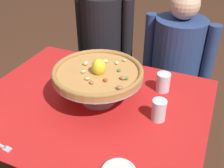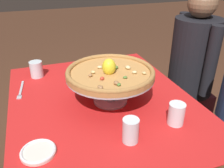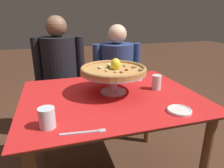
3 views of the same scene
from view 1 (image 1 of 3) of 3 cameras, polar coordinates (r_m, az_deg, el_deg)
The scene contains 7 objects.
dining_table at distance 1.41m, azimuth -4.54°, elevation -7.40°, with size 1.16×0.94×0.72m.
pizza_stand at distance 1.30m, azimuth -3.01°, elevation 0.49°, with size 0.44×0.44×0.15m.
pizza at distance 1.27m, azimuth -3.06°, elevation 2.65°, with size 0.44×0.44×0.09m.
water_glass_side_right at distance 1.24m, azimuth 10.01°, elevation -5.76°, with size 0.07×0.07×0.11m.
water_glass_back_right at distance 1.43m, azimuth 10.92°, elevation 0.17°, with size 0.07×0.07×0.10m.
diner_left at distance 2.13m, azimuth -1.75°, elevation 6.98°, with size 0.49×0.36×1.23m.
diner_right at distance 1.97m, azimuth 13.29°, elevation 2.28°, with size 0.50×0.37×1.15m.
Camera 1 is at (0.53, -0.94, 1.54)m, focal length 42.48 mm.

